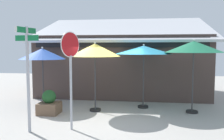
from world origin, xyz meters
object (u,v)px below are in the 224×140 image
patio_umbrella_mustard_center (95,51)px  patio_umbrella_forest_green_far_right (194,47)px  patio_umbrella_teal_right (144,50)px  street_sign_post (28,69)px  stop_sign (71,62)px  sidewalk_planter (49,104)px  patio_umbrella_royal_blue_left (42,54)px

patio_umbrella_mustard_center → patio_umbrella_forest_green_far_right: size_ratio=0.97×
patio_umbrella_teal_right → patio_umbrella_forest_green_far_right: size_ratio=0.94×
street_sign_post → stop_sign: size_ratio=1.04×
stop_sign → sidewalk_planter: (-1.35, 1.57, -1.67)m
street_sign_post → sidewalk_planter: size_ratio=3.38×
stop_sign → patio_umbrella_royal_blue_left: size_ratio=1.16×
patio_umbrella_mustard_center → sidewalk_planter: (-1.64, -0.63, -2.01)m
patio_umbrella_teal_right → sidewalk_planter: bearing=-158.2°
street_sign_post → patio_umbrella_forest_green_far_right: size_ratio=1.09×
stop_sign → patio_umbrella_teal_right: stop_sign is taller
patio_umbrella_mustard_center → patio_umbrella_royal_blue_left: bearing=165.4°
street_sign_post → patio_umbrella_mustard_center: 3.00m
sidewalk_planter → patio_umbrella_royal_blue_left: bearing=121.8°
patio_umbrella_royal_blue_left → patio_umbrella_teal_right: patio_umbrella_teal_right is taller
street_sign_post → patio_umbrella_royal_blue_left: street_sign_post is taller
patio_umbrella_forest_green_far_right → street_sign_post: bearing=-151.5°
street_sign_post → patio_umbrella_teal_right: size_ratio=1.16×
sidewalk_planter → street_sign_post: bearing=-84.3°
patio_umbrella_royal_blue_left → street_sign_post: bearing=-73.0°
patio_umbrella_teal_right → sidewalk_planter: patio_umbrella_teal_right is taller
stop_sign → street_sign_post: bearing=-161.7°
street_sign_post → patio_umbrella_teal_right: (3.31, 3.35, 0.52)m
patio_umbrella_teal_right → sidewalk_planter: 4.27m
sidewalk_planter → patio_umbrella_mustard_center: bearing=21.1°
stop_sign → patio_umbrella_royal_blue_left: (-2.14, 2.83, 0.17)m
patio_umbrella_forest_green_far_right → patio_umbrella_teal_right: bearing=163.5°
stop_sign → sidewalk_planter: stop_sign is taller
patio_umbrella_teal_right → patio_umbrella_mustard_center: bearing=-157.7°
street_sign_post → patio_umbrella_mustard_center: (1.44, 2.58, 0.52)m
stop_sign → patio_umbrella_teal_right: 3.68m
patio_umbrella_royal_blue_left → patio_umbrella_mustard_center: (2.42, -0.63, 0.17)m
patio_umbrella_teal_right → patio_umbrella_royal_blue_left: bearing=-178.2°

